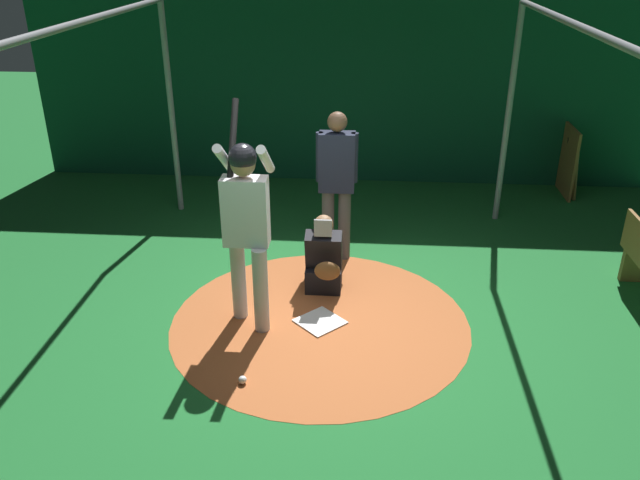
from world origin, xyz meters
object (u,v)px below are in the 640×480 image
Objects in this scene: umpire at (337,178)px; baseball_0 at (243,380)px; bat_rack at (565,159)px; batter at (246,217)px; catcher at (324,261)px; home_plate at (320,321)px.

umpire is 2.84m from baseball_0.
bat_rack is 15.95× the size of baseball_0.
batter is 1.32m from catcher.
umpire is (-1.51, 0.08, 1.03)m from home_plate.
baseball_0 is (1.01, 0.10, -1.14)m from batter.
batter is at bearing -27.10° from umpire.
baseball_0 is (5.24, -4.13, -0.45)m from bat_rack.
batter reaches higher than catcher.
umpire is 24.86× the size of baseball_0.
umpire is at bearing 164.88° from baseball_0.
bat_rack is (-4.18, 3.51, 0.48)m from home_plate.
home_plate is at bearing 93.38° from batter.
baseball_0 is (1.06, -0.61, 0.03)m from home_plate.
batter reaches higher than home_plate.
batter reaches higher than umpire.
home_plate is 5.49m from bat_rack.
baseball_0 is at bearing -30.11° from home_plate.
catcher is at bearing 136.30° from batter.
bat_rack is (-3.49, 3.52, 0.14)m from catcher.
bat_rack is at bearing 134.99° from batter.
bat_rack reaches higher than baseball_0.
baseball_0 is (1.75, -0.60, -0.31)m from catcher.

